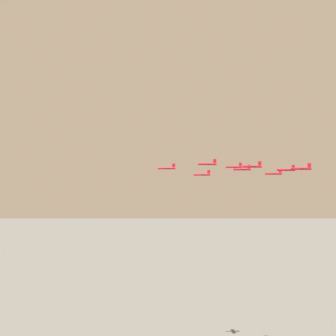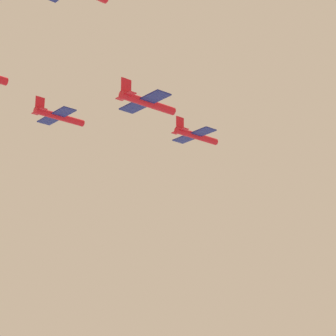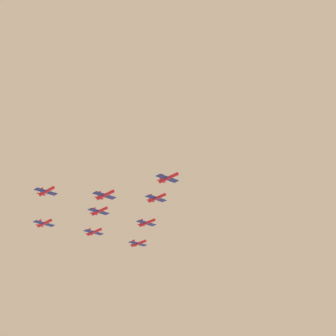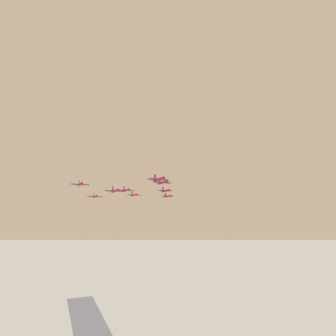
# 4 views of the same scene
# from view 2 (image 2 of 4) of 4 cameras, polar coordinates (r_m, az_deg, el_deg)

# --- Properties ---
(jet_0) EXTENTS (7.38, 7.53, 2.63)m
(jet_0) POSITION_cam_2_polar(r_m,az_deg,el_deg) (95.32, 2.37, 2.86)
(jet_0) COLOR red
(jet_1) EXTENTS (7.38, 7.53, 2.63)m
(jet_1) POSITION_cam_2_polar(r_m,az_deg,el_deg) (93.96, -9.59, 4.48)
(jet_1) COLOR red
(jet_2) EXTENTS (7.38, 7.53, 2.63)m
(jet_2) POSITION_cam_2_polar(r_m,az_deg,el_deg) (76.84, -1.94, 5.75)
(jet_2) COLOR red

